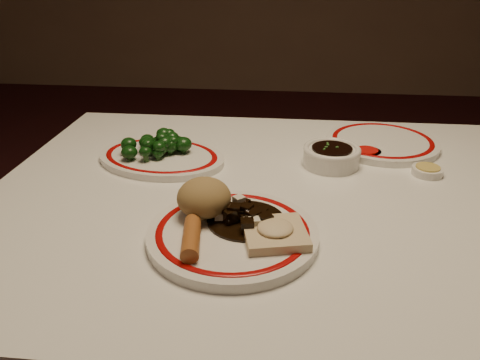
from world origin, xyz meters
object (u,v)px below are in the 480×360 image
object	(u,v)px
main_plate	(233,234)
rice_mound	(204,198)
spring_roll	(191,238)
dining_table	(289,232)
fried_wonton	(275,232)
soy_bowl	(331,157)
broccoli_plate	(161,157)
stirfry_heap	(246,217)
broccoli_pile	(158,144)

from	to	relation	value
main_plate	rice_mound	xyz separation A→B (m)	(-0.05, 0.04, 0.04)
spring_roll	dining_table	bearing A→B (deg)	48.25
fried_wonton	soy_bowl	xyz separation A→B (m)	(0.11, 0.33, -0.01)
broccoli_plate	dining_table	bearing A→B (deg)	-23.24
spring_roll	fried_wonton	distance (m)	0.13
broccoli_plate	main_plate	bearing A→B (deg)	-56.92
main_plate	fried_wonton	xyz separation A→B (m)	(0.07, -0.02, 0.02)
stirfry_heap	fried_wonton	bearing A→B (deg)	-39.98
spring_roll	broccoli_pile	xyz separation A→B (m)	(-0.14, 0.36, 0.01)
rice_mound	broccoli_pile	distance (m)	0.30
main_plate	broccoli_plate	xyz separation A→B (m)	(-0.20, 0.30, -0.00)
broccoli_plate	soy_bowl	distance (m)	0.38
dining_table	spring_roll	distance (m)	0.30
rice_mound	soy_bowl	bearing A→B (deg)	49.24
stirfry_heap	dining_table	bearing A→B (deg)	63.38
broccoli_plate	fried_wonton	bearing A→B (deg)	-50.09
broccoli_plate	soy_bowl	world-z (taller)	soy_bowl
spring_roll	broccoli_plate	distance (m)	0.38
broccoli_pile	rice_mound	bearing A→B (deg)	-60.38
spring_roll	broccoli_plate	size ratio (longest dim) A/B	0.30
stirfry_heap	soy_bowl	size ratio (longest dim) A/B	1.07
fried_wonton	stirfry_heap	bearing A→B (deg)	140.02
spring_roll	stirfry_heap	distance (m)	0.11
soy_bowl	stirfry_heap	bearing A→B (deg)	-119.20
spring_roll	soy_bowl	xyz separation A→B (m)	(0.24, 0.37, -0.01)
dining_table	soy_bowl	xyz separation A→B (m)	(0.09, 0.14, 0.11)
rice_mound	main_plate	bearing A→B (deg)	-39.21
rice_mound	spring_roll	xyz separation A→B (m)	(-0.00, -0.09, -0.02)
dining_table	soy_bowl	distance (m)	0.20
dining_table	broccoli_pile	distance (m)	0.35
fried_wonton	soy_bowl	world-z (taller)	fried_wonton
dining_table	broccoli_plate	distance (m)	0.33
spring_roll	broccoli_plate	world-z (taller)	spring_roll
main_plate	soy_bowl	size ratio (longest dim) A/B	2.55
stirfry_heap	broccoli_pile	xyz separation A→B (m)	(-0.22, 0.28, 0.01)
main_plate	spring_roll	world-z (taller)	spring_roll
main_plate	rice_mound	size ratio (longest dim) A/B	3.38
broccoli_pile	broccoli_plate	bearing A→B (deg)	-36.46
fried_wonton	broccoli_plate	size ratio (longest dim) A/B	0.35
dining_table	broccoli_pile	size ratio (longest dim) A/B	7.69
broccoli_pile	spring_roll	bearing A→B (deg)	-67.87
stirfry_heap	spring_roll	bearing A→B (deg)	-135.29
dining_table	broccoli_pile	world-z (taller)	broccoli_pile
main_plate	broccoli_plate	size ratio (longest dim) A/B	0.93
rice_mound	broccoli_pile	world-z (taller)	rice_mound
soy_bowl	broccoli_pile	bearing A→B (deg)	-178.38
fried_wonton	broccoli_pile	world-z (taller)	broccoli_pile
rice_mound	broccoli_plate	size ratio (longest dim) A/B	0.28
dining_table	spring_roll	xyz separation A→B (m)	(-0.15, -0.23, 0.12)
broccoli_pile	dining_table	bearing A→B (deg)	-23.55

